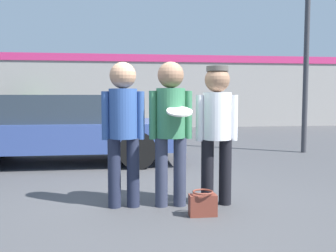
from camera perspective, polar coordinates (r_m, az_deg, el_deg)
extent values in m
plane|color=#3F3F42|center=(4.64, -1.57, -11.82)|extent=(56.00, 56.00, 0.00)
cube|color=gray|center=(15.66, -5.85, 5.29)|extent=(24.00, 0.18, 3.03)
cube|color=#CC2D6B|center=(15.62, -5.88, 10.31)|extent=(24.00, 0.04, 0.30)
cylinder|color=#1E2338|center=(4.46, -8.19, -7.11)|extent=(0.15, 0.15, 0.82)
cylinder|color=#1E2338|center=(4.47, -5.34, -7.08)|extent=(0.15, 0.15, 0.82)
cylinder|color=#2D4C8C|center=(4.38, -6.85, 1.88)|extent=(0.33, 0.33, 0.58)
cylinder|color=#2D4C8C|center=(4.38, -9.51, 1.57)|extent=(0.09, 0.09, 0.56)
cylinder|color=#2D4C8C|center=(4.38, -4.18, 1.62)|extent=(0.09, 0.09, 0.56)
sphere|color=tan|center=(4.38, -6.90, 7.67)|extent=(0.31, 0.31, 0.31)
cylinder|color=#2D3347|center=(4.46, -1.01, -7.06)|extent=(0.15, 0.15, 0.82)
cylinder|color=#2D3347|center=(4.49, 1.81, -6.98)|extent=(0.15, 0.15, 0.82)
cylinder|color=#33724C|center=(4.38, 0.41, 1.98)|extent=(0.34, 0.34, 0.58)
cylinder|color=#33724C|center=(4.36, -2.32, 1.68)|extent=(0.09, 0.09, 0.56)
cylinder|color=#33724C|center=(4.42, 3.11, 1.71)|extent=(0.09, 0.09, 0.56)
sphere|color=#8C664C|center=(4.39, 0.41, 7.78)|extent=(0.31, 0.31, 0.31)
cylinder|color=silver|center=(4.14, 1.76, 2.23)|extent=(0.29, 0.28, 0.11)
cylinder|color=black|center=(4.54, 6.02, -7.04)|extent=(0.15, 0.15, 0.79)
cylinder|color=black|center=(4.60, 8.71, -6.93)|extent=(0.15, 0.15, 0.79)
cylinder|color=silver|center=(4.48, 7.46, 1.52)|extent=(0.34, 0.34, 0.56)
cylinder|color=silver|center=(4.43, 4.84, 1.23)|extent=(0.09, 0.09, 0.54)
cylinder|color=silver|center=(4.54, 10.01, 1.25)|extent=(0.09, 0.09, 0.54)
sphere|color=#8C664C|center=(4.48, 7.52, 7.00)|extent=(0.30, 0.30, 0.30)
cylinder|color=#4C4742|center=(4.49, 7.53, 8.64)|extent=(0.26, 0.26, 0.06)
cube|color=#334784|center=(7.63, -15.82, -1.30)|extent=(4.62, 1.86, 0.53)
cube|color=#28333D|center=(7.61, -16.59, 2.60)|extent=(2.40, 1.60, 0.52)
cylinder|color=black|center=(8.41, -5.25, -2.08)|extent=(0.68, 0.22, 0.68)
cylinder|color=black|center=(6.76, -4.70, -3.69)|extent=(0.68, 0.22, 0.68)
cylinder|color=black|center=(11.86, -23.97, -0.52)|extent=(0.68, 0.22, 0.68)
cylinder|color=#38383D|center=(9.36, 20.44, 14.06)|extent=(0.12, 0.12, 5.80)
sphere|color=#2D6B33|center=(15.20, -21.02, 1.90)|extent=(1.37, 1.37, 1.37)
cube|color=brown|center=(4.19, 5.32, -11.93)|extent=(0.30, 0.14, 0.24)
torus|color=brown|center=(4.16, 5.33, -9.97)|extent=(0.23, 0.23, 0.02)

